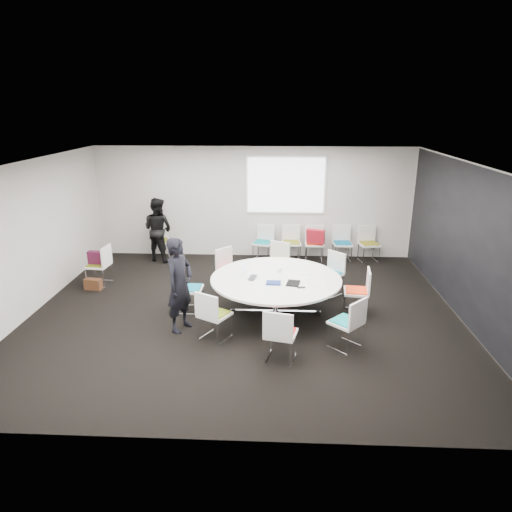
{
  "coord_description": "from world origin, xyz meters",
  "views": [
    {
      "loc": [
        0.59,
        -7.88,
        3.75
      ],
      "look_at": [
        0.2,
        0.4,
        1.0
      ],
      "focal_mm": 32.0,
      "sensor_mm": 36.0,
      "label": 1
    }
  ],
  "objects_px": {
    "chair_ring_b": "(329,281)",
    "chair_ring_g": "(280,344)",
    "chair_ring_d": "(230,277)",
    "chair_back_b": "(291,249)",
    "person_back": "(158,229)",
    "chair_ring_e": "(190,297)",
    "cup": "(280,270)",
    "chair_ring_h": "(346,332)",
    "chair_spare_left": "(100,272)",
    "chair_ring_a": "(356,300)",
    "laptop": "(255,278)",
    "chair_back_e": "(368,251)",
    "chair_back_a": "(263,249)",
    "maroon_bag": "(97,258)",
    "brown_bag": "(93,284)",
    "chair_ring_f": "(214,324)",
    "chair_ring_c": "(276,270)",
    "chair_back_d": "(342,250)",
    "chair_person_back": "(161,248)",
    "chair_back_c": "(314,250)",
    "conference_table": "(276,286)",
    "person_main": "(180,285)"
  },
  "relations": [
    {
      "from": "chair_ring_f",
      "to": "chair_person_back",
      "type": "height_order",
      "value": "same"
    },
    {
      "from": "chair_ring_b",
      "to": "chair_ring_f",
      "type": "bearing_deg",
      "value": 90.48
    },
    {
      "from": "chair_spare_left",
      "to": "cup",
      "type": "height_order",
      "value": "chair_spare_left"
    },
    {
      "from": "chair_ring_e",
      "to": "brown_bag",
      "type": "xyz_separation_m",
      "value": [
        -2.27,
        0.94,
        -0.16
      ]
    },
    {
      "from": "maroon_bag",
      "to": "chair_back_c",
      "type": "bearing_deg",
      "value": 21.11
    },
    {
      "from": "chair_back_b",
      "to": "person_back",
      "type": "xyz_separation_m",
      "value": [
        -3.34,
        -0.17,
        0.53
      ]
    },
    {
      "from": "chair_ring_e",
      "to": "person_back",
      "type": "distance_m",
      "value": 3.29
    },
    {
      "from": "chair_ring_f",
      "to": "chair_ring_g",
      "type": "relative_size",
      "value": 1.0
    },
    {
      "from": "chair_back_d",
      "to": "person_back",
      "type": "height_order",
      "value": "person_back"
    },
    {
      "from": "chair_ring_b",
      "to": "chair_back_e",
      "type": "height_order",
      "value": "same"
    },
    {
      "from": "chair_ring_d",
      "to": "chair_back_b",
      "type": "distance_m",
      "value": 2.43
    },
    {
      "from": "chair_ring_c",
      "to": "chair_back_e",
      "type": "height_order",
      "value": "same"
    },
    {
      "from": "chair_ring_b",
      "to": "chair_ring_g",
      "type": "bearing_deg",
      "value": 115.58
    },
    {
      "from": "chair_back_b",
      "to": "maroon_bag",
      "type": "relative_size",
      "value": 2.2
    },
    {
      "from": "chair_ring_c",
      "to": "laptop",
      "type": "distance_m",
      "value": 1.82
    },
    {
      "from": "chair_ring_b",
      "to": "chair_ring_g",
      "type": "height_order",
      "value": "same"
    },
    {
      "from": "maroon_bag",
      "to": "chair_spare_left",
      "type": "bearing_deg",
      "value": -5.32
    },
    {
      "from": "cup",
      "to": "chair_back_b",
      "type": "bearing_deg",
      "value": 83.94
    },
    {
      "from": "conference_table",
      "to": "maroon_bag",
      "type": "relative_size",
      "value": 6.01
    },
    {
      "from": "conference_table",
      "to": "chair_back_a",
      "type": "distance_m",
      "value": 3.22
    },
    {
      "from": "chair_back_b",
      "to": "laptop",
      "type": "relative_size",
      "value": 3.04
    },
    {
      "from": "chair_ring_d",
      "to": "chair_back_a",
      "type": "distance_m",
      "value": 2.1
    },
    {
      "from": "chair_ring_a",
      "to": "brown_bag",
      "type": "relative_size",
      "value": 2.44
    },
    {
      "from": "chair_ring_e",
      "to": "cup",
      "type": "height_order",
      "value": "chair_ring_e"
    },
    {
      "from": "chair_ring_g",
      "to": "person_main",
      "type": "height_order",
      "value": "person_main"
    },
    {
      "from": "chair_ring_h",
      "to": "laptop",
      "type": "distance_m",
      "value": 1.97
    },
    {
      "from": "chair_ring_b",
      "to": "brown_bag",
      "type": "xyz_separation_m",
      "value": [
        -5.01,
        0.0,
        -0.16
      ]
    },
    {
      "from": "chair_ring_h",
      "to": "laptop",
      "type": "xyz_separation_m",
      "value": [
        -1.53,
        1.15,
        0.47
      ]
    },
    {
      "from": "chair_back_e",
      "to": "chair_back_a",
      "type": "bearing_deg",
      "value": -10.36
    },
    {
      "from": "chair_ring_d",
      "to": "maroon_bag",
      "type": "xyz_separation_m",
      "value": [
        -2.89,
        0.13,
        0.34
      ]
    },
    {
      "from": "chair_back_a",
      "to": "chair_back_d",
      "type": "height_order",
      "value": "same"
    },
    {
      "from": "chair_ring_h",
      "to": "chair_spare_left",
      "type": "distance_m",
      "value": 5.59
    },
    {
      "from": "chair_ring_d",
      "to": "laptop",
      "type": "xyz_separation_m",
      "value": [
        0.58,
        -1.24,
        0.47
      ]
    },
    {
      "from": "chair_ring_a",
      "to": "laptop",
      "type": "height_order",
      "value": "chair_ring_a"
    },
    {
      "from": "chair_ring_a",
      "to": "chair_ring_h",
      "type": "bearing_deg",
      "value": 170.33
    },
    {
      "from": "chair_back_e",
      "to": "maroon_bag",
      "type": "relative_size",
      "value": 2.2
    },
    {
      "from": "chair_ring_d",
      "to": "chair_back_b",
      "type": "height_order",
      "value": "same"
    },
    {
      "from": "chair_ring_a",
      "to": "chair_ring_h",
      "type": "height_order",
      "value": "same"
    },
    {
      "from": "chair_ring_g",
      "to": "chair_back_a",
      "type": "bearing_deg",
      "value": 108.19
    },
    {
      "from": "chair_back_d",
      "to": "chair_spare_left",
      "type": "relative_size",
      "value": 1.0
    },
    {
      "from": "conference_table",
      "to": "person_main",
      "type": "height_order",
      "value": "person_main"
    },
    {
      "from": "chair_back_a",
      "to": "chair_back_e",
      "type": "distance_m",
      "value": 2.65
    },
    {
      "from": "chair_ring_e",
      "to": "chair_back_a",
      "type": "bearing_deg",
      "value": 158.08
    },
    {
      "from": "laptop",
      "to": "cup",
      "type": "relative_size",
      "value": 3.22
    },
    {
      "from": "chair_back_b",
      "to": "chair_back_c",
      "type": "relative_size",
      "value": 1.0
    },
    {
      "from": "chair_ring_d",
      "to": "chair_back_e",
      "type": "distance_m",
      "value": 3.85
    },
    {
      "from": "chair_ring_d",
      "to": "cup",
      "type": "height_order",
      "value": "chair_ring_d"
    },
    {
      "from": "chair_ring_b",
      "to": "maroon_bag",
      "type": "distance_m",
      "value": 4.99
    },
    {
      "from": "chair_ring_f",
      "to": "chair_ring_g",
      "type": "distance_m",
      "value": 1.26
    },
    {
      "from": "chair_ring_c",
      "to": "chair_spare_left",
      "type": "xyz_separation_m",
      "value": [
        -3.85,
        -0.35,
        0.0
      ]
    }
  ]
}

